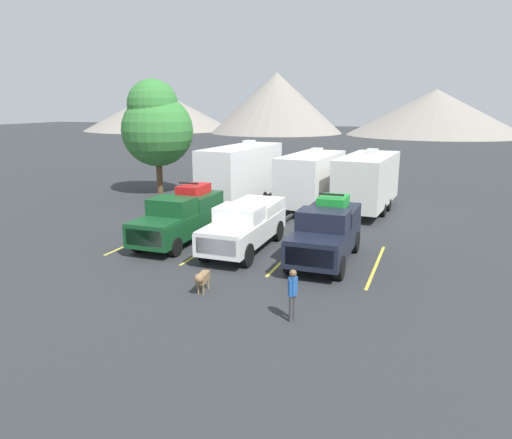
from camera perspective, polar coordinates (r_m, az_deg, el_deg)
The scene contains 15 objects.
ground_plane at distance 21.33m, azimuth -0.65°, elevation -3.54°, with size 240.00×240.00×0.00m, color #2D3033.
pickup_truck_a at distance 22.65m, azimuth -8.89°, elevation 0.45°, with size 2.16×5.83×2.64m.
pickup_truck_b at distance 21.03m, azimuth -1.26°, elevation -0.60°, with size 2.14×5.89×2.08m.
pickup_truck_c at distance 19.70m, azimuth 8.35°, elevation -1.41°, with size 2.23×5.28×2.66m.
lot_stripe_a at distance 23.56m, azimuth -13.48°, elevation -2.25°, with size 0.12×5.50×0.01m, color gold.
lot_stripe_b at distance 21.76m, azimuth -5.46°, elevation -3.24°, with size 0.12×5.50×0.01m, color gold.
lot_stripe_c at distance 20.47m, azimuth 3.81°, elevation -4.30°, with size 0.12×5.50×0.01m, color gold.
lot_stripe_d at distance 19.78m, azimuth 14.04°, elevation -5.34°, with size 0.12×5.50×0.01m, color gold.
camper_trailer_a at distance 30.45m, azimuth -1.74°, elevation 5.69°, with size 2.94×8.86×3.99m.
camper_trailer_b at distance 29.28m, azimuth 6.56°, elevation 4.93°, with size 2.94×7.63×3.63m.
camper_trailer_c at distance 29.01m, azimuth 13.07°, elevation 4.61°, with size 3.01×8.23×3.65m.
person_a at distance 14.26m, azimuth 4.37°, elevation -8.53°, with size 0.25×0.34×1.60m.
dog at distance 16.48m, azimuth -6.46°, elevation -6.94°, with size 0.41×1.05×0.78m.
tree_a at distance 34.80m, azimuth -11.76°, elevation 11.01°, with size 4.99×4.99×7.95m.
mountain_ridge at distance 106.43m, azimuth 18.31°, elevation 12.34°, with size 149.42×45.49×12.89m.
Camera 1 is at (7.47, -18.97, 6.28)m, focal length 33.71 mm.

